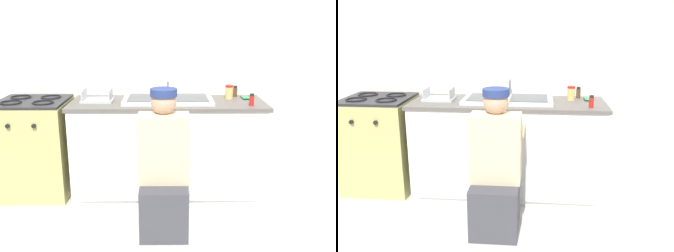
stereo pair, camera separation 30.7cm
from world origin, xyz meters
The scene contains 12 objects.
ground_plane centered at (0.00, 0.00, 0.00)m, with size 12.00×12.00×0.00m, color beige.
back_wall centered at (0.00, 0.65, 1.25)m, with size 6.00×0.10×2.50m, color silver.
counter_cabinet centered at (0.00, 0.29, 0.42)m, with size 1.71×0.62×0.85m.
countertop centered at (0.00, 0.30, 0.86)m, with size 1.75×0.62×0.03m, color #5B5651.
sink_double_basin centered at (0.00, 0.30, 0.90)m, with size 0.80×0.44×0.19m.
stove_range centered at (-1.23, 0.30, 0.45)m, with size 0.62×0.62×0.91m.
plumber_person centered at (-0.04, -0.38, 0.46)m, with size 0.42×0.61×1.10m.
dish_rack_tray centered at (-0.63, 0.30, 0.90)m, with size 0.28×0.22×0.11m.
cell_phone centered at (0.73, 0.43, 0.89)m, with size 0.07×0.14×0.01m.
spice_bottle_pepper centered at (0.65, 0.51, 0.93)m, with size 0.04×0.04×0.10m.
spice_bottle_red centered at (0.71, 0.11, 0.93)m, with size 0.04×0.04×0.10m.
condiment_jar centered at (0.57, 0.41, 0.94)m, with size 0.07×0.07×0.13m.
Camera 2 is at (0.28, -3.00, 1.58)m, focal length 40.00 mm.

